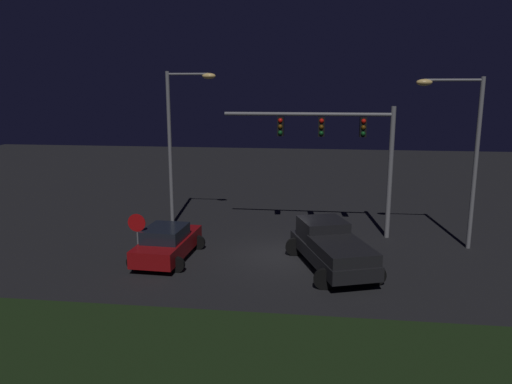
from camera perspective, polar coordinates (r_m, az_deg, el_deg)
The scene contains 8 objects.
ground_plane at distance 22.38m, azimuth 2.72°, elevation -7.29°, with size 80.00×80.00×0.00m, color black.
grass_median at distance 13.40m, azimuth -0.98°, elevation -21.12°, with size 26.79×7.81×0.10m, color black.
pickup_truck at distance 20.82m, azimuth 8.60°, elevation -6.01°, with size 4.04×5.76×1.80m.
car_sedan at distance 22.00m, azimuth -10.19°, elevation -5.79°, with size 2.62×4.48×1.51m.
traffic_signal_gantry at distance 24.65m, azimuth 9.75°, elevation 6.02°, with size 8.32×0.56×6.50m.
street_lamp_left at distance 26.57m, azimuth -8.87°, elevation 7.03°, with size 2.64×0.44×8.20m.
street_lamp_right at distance 24.22m, azimuth 22.76°, elevation 5.40°, with size 2.94×0.44×7.85m.
stop_sign at distance 21.31m, azimuth -13.54°, elevation -4.20°, with size 0.76×0.08×2.23m.
Camera 1 is at (1.64, -21.08, 7.35)m, focal length 34.71 mm.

